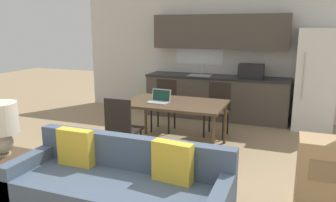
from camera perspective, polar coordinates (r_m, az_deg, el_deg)
The scene contains 11 objects.
wall_back at distance 7.18m, azimuth 9.09°, elevation 8.27°, with size 6.40×0.07×2.70m.
kitchen_counter at distance 6.94m, azimuth 8.59°, elevation 3.90°, with size 2.96×0.65×2.15m.
refrigerator at distance 6.69m, azimuth 24.21°, elevation 3.44°, with size 0.70×0.74×1.88m.
dining_table at distance 5.16m, azimuth 1.27°, elevation -0.84°, with size 1.55×0.98×0.74m.
couch at distance 3.42m, azimuth -8.27°, elevation -14.58°, with size 2.21×0.80×0.82m.
side_table at distance 4.18m, azimuth -26.65°, elevation -10.43°, with size 0.51×0.51×0.50m.
table_lamp at distance 4.00m, azimuth -27.24°, elevation -3.52°, with size 0.39×0.39×0.59m.
dining_chair_near_left at distance 4.67m, azimuth -7.98°, elevation -4.45°, with size 0.42×0.42×0.94m.
dining_chair_far_right at distance 5.85m, azimuth 8.65°, elevation -0.96°, with size 0.44×0.44×0.94m.
dining_chair_far_left at distance 6.11m, azimuth -0.60°, elevation -0.25°, with size 0.43×0.43×0.94m.
laptop at distance 5.14m, azimuth -1.48°, elevation 0.32°, with size 0.34×0.28×0.20m.
Camera 1 is at (1.46, -2.38, 1.88)m, focal length 35.00 mm.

